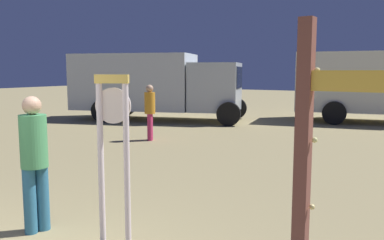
{
  "coord_description": "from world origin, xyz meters",
  "views": [
    {
      "loc": [
        3.67,
        -1.82,
        2.04
      ],
      "look_at": [
        0.26,
        4.15,
        1.2
      ],
      "focal_mm": 37.23,
      "sensor_mm": 36.0,
      "label": 1
    }
  ],
  "objects": [
    {
      "name": "box_truck_far",
      "position": [
        -6.04,
        11.89,
        1.53
      ],
      "size": [
        7.54,
        4.44,
        2.75
      ],
      "color": "silver",
      "rests_on": "ground_plane"
    },
    {
      "name": "standing_clock",
      "position": [
        0.64,
        1.65,
        1.23
      ],
      "size": [
        0.4,
        0.25,
        2.01
      ],
      "color": "white",
      "rests_on": "ground_plane"
    },
    {
      "name": "box_truck_near",
      "position": [
        2.23,
        15.55,
        1.55
      ],
      "size": [
        7.0,
        3.64,
        2.8
      ],
      "color": "silver",
      "rests_on": "ground_plane"
    },
    {
      "name": "person_near_clock",
      "position": [
        -0.49,
        1.45,
        0.97
      ],
      "size": [
        0.33,
        0.33,
        1.74
      ],
      "color": "teal",
      "rests_on": "ground_plane"
    },
    {
      "name": "arrow_sign",
      "position": [
        3.29,
        0.96,
        1.55
      ],
      "size": [
        1.01,
        0.27,
        2.41
      ],
      "color": "brown",
      "rests_on": "ground_plane"
    },
    {
      "name": "person_distant",
      "position": [
        -3.22,
        7.72,
        0.92
      ],
      "size": [
        0.32,
        0.32,
        1.65
      ],
      "color": "#CA2E5D",
      "rests_on": "ground_plane"
    }
  ]
}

